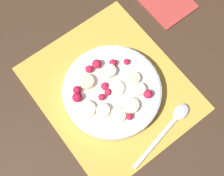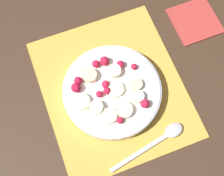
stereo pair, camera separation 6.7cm
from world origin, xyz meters
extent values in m
plane|color=#382619|center=(0.00, 0.00, 0.00)|extent=(3.00, 3.00, 0.00)
cube|color=gold|center=(0.00, 0.00, 0.00)|extent=(0.36, 0.31, 0.01)
cylinder|color=silver|center=(-0.01, 0.01, 0.02)|extent=(0.22, 0.22, 0.02)
torus|color=silver|center=(-0.01, 0.01, 0.03)|extent=(0.22, 0.22, 0.01)
cylinder|color=white|center=(-0.01, 0.01, 0.03)|extent=(0.20, 0.20, 0.00)
cylinder|color=beige|center=(-0.02, -0.05, 0.04)|extent=(0.04, 0.04, 0.01)
cylinder|color=#F4EAB7|center=(-0.02, 0.00, 0.04)|extent=(0.04, 0.04, 0.01)
cylinder|color=beige|center=(-0.07, 0.00, 0.04)|extent=(0.05, 0.05, 0.01)
cylinder|color=#F4EAB7|center=(0.02, -0.01, 0.04)|extent=(0.03, 0.03, 0.01)
cylinder|color=#F4EAB7|center=(-0.04, 0.05, 0.04)|extent=(0.03, 0.03, 0.01)
cylinder|color=beige|center=(-0.02, 0.08, 0.04)|extent=(0.05, 0.05, 0.01)
cylinder|color=beige|center=(0.03, 0.04, 0.04)|extent=(0.04, 0.04, 0.01)
cylinder|color=#F4EAB7|center=(-0.05, -0.04, 0.04)|extent=(0.04, 0.04, 0.01)
cylinder|color=beige|center=(-0.07, 0.03, 0.04)|extent=(0.04, 0.04, 0.01)
sphere|color=red|center=(0.05, 0.02, 0.04)|extent=(0.02, 0.02, 0.02)
sphere|color=red|center=(-0.02, 0.04, 0.04)|extent=(0.02, 0.02, 0.02)
sphere|color=#B21433|center=(0.03, 0.07, 0.04)|extent=(0.02, 0.02, 0.02)
sphere|color=red|center=(-0.01, 0.02, 0.04)|extent=(0.02, 0.02, 0.02)
sphere|color=red|center=(0.03, -0.03, 0.04)|extent=(0.02, 0.02, 0.02)
sphere|color=red|center=(0.05, 0.00, 0.04)|extent=(0.02, 0.02, 0.02)
sphere|color=red|center=(0.00, 0.02, 0.04)|extent=(0.02, 0.02, 0.02)
sphere|color=red|center=(0.02, -0.06, 0.04)|extent=(0.01, 0.01, 0.01)
sphere|color=#B21433|center=(0.01, 0.08, 0.04)|extent=(0.02, 0.02, 0.02)
sphere|color=red|center=(-0.07, -0.05, 0.04)|extent=(0.02, 0.02, 0.02)
sphere|color=red|center=(-0.09, 0.02, 0.04)|extent=(0.01, 0.01, 0.01)
cube|color=#B2B2B7|center=(-0.16, 0.00, 0.01)|extent=(0.04, 0.14, 0.00)
ellipsoid|color=#B2B2B7|center=(-0.14, -0.09, 0.01)|extent=(0.04, 0.05, 0.01)
cube|color=#A3332D|center=(0.10, -0.26, 0.00)|extent=(0.11, 0.11, 0.01)
camera|label=1|loc=(-0.20, 0.15, 0.68)|focal=50.00mm
camera|label=2|loc=(-0.23, 0.09, 0.68)|focal=50.00mm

